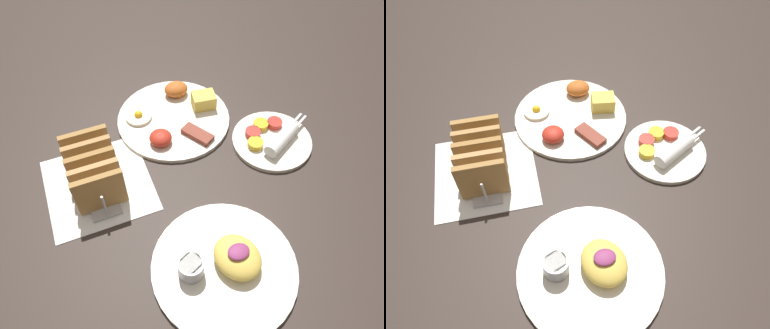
{
  "view_description": "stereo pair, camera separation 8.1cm",
  "coord_description": "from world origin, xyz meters",
  "views": [
    {
      "loc": [
        -0.19,
        -0.44,
        0.66
      ],
      "look_at": [
        -0.0,
        0.02,
        0.03
      ],
      "focal_mm": 35.0,
      "sensor_mm": 36.0,
      "label": 1
    },
    {
      "loc": [
        -0.11,
        -0.47,
        0.66
      ],
      "look_at": [
        -0.0,
        0.02,
        0.03
      ],
      "focal_mm": 35.0,
      "sensor_mm": 36.0,
      "label": 2
    }
  ],
  "objects": [
    {
      "name": "napkin_flat",
      "position": [
        -0.2,
        0.06,
        0.0
      ],
      "size": [
        0.22,
        0.22,
        0.0
      ],
      "color": "white",
      "rests_on": "ground_plane"
    },
    {
      "name": "toast_rack",
      "position": [
        -0.2,
        0.06,
        0.05
      ],
      "size": [
        0.1,
        0.18,
        0.1
      ],
      "color": "#B7B7BC",
      "rests_on": "ground_plane"
    },
    {
      "name": "plate_foreground",
      "position": [
        -0.03,
        -0.21,
        0.01
      ],
      "size": [
        0.27,
        0.27,
        0.06
      ],
      "color": "silver",
      "rests_on": "ground_plane"
    },
    {
      "name": "plate_condiments",
      "position": [
        0.21,
        0.03,
        0.01
      ],
      "size": [
        0.2,
        0.19,
        0.04
      ],
      "color": "silver",
      "rests_on": "ground_plane"
    },
    {
      "name": "ground_plane",
      "position": [
        0.0,
        0.0,
        0.0
      ],
      "size": [
        3.0,
        3.0,
        0.0
      ],
      "primitive_type": "plane",
      "color": "#332823"
    },
    {
      "name": "plate_breakfast",
      "position": [
        0.02,
        0.19,
        0.01
      ],
      "size": [
        0.28,
        0.28,
        0.05
      ],
      "color": "silver",
      "rests_on": "ground_plane"
    }
  ]
}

